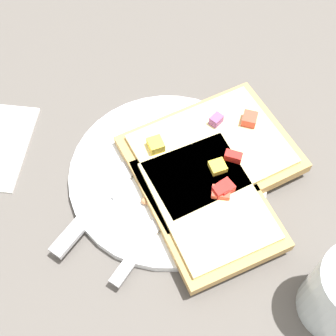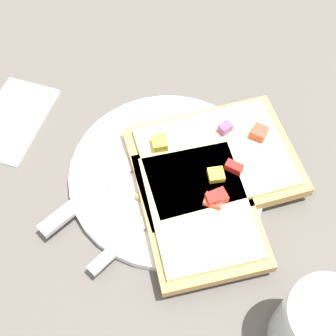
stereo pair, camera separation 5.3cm
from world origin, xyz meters
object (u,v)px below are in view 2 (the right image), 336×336
at_px(pizza_slice_main, 214,160).
at_px(pizza_slice_corner, 199,209).
at_px(napkin, 13,119).
at_px(plate, 168,175).
at_px(knife, 109,179).
at_px(fork, 172,197).
at_px(drinking_glass, 317,326).

height_order(pizza_slice_main, pizza_slice_corner, same).
xyz_separation_m(pizza_slice_main, pizza_slice_corner, (-0.07, -0.00, 0.00)).
bearing_deg(pizza_slice_corner, napkin, 46.47).
height_order(plate, knife, knife).
bearing_deg(pizza_slice_main, fork, -153.73).
xyz_separation_m(plate, pizza_slice_main, (0.03, -0.05, 0.02)).
distance_m(fork, drinking_glass, 0.20).
relative_size(knife, napkin, 1.68).
height_order(knife, pizza_slice_main, pizza_slice_main).
relative_size(plate, napkin, 1.86).
xyz_separation_m(knife, napkin, (0.05, 0.15, -0.01)).
height_order(plate, drinking_glass, drinking_glass).
relative_size(knife, drinking_glass, 2.31).
height_order(pizza_slice_corner, napkin, pizza_slice_corner).
bearing_deg(fork, plate, 52.12).
xyz_separation_m(fork, knife, (0.00, 0.08, -0.00)).
relative_size(plate, pizza_slice_corner, 1.14).
relative_size(pizza_slice_corner, napkin, 1.62).
bearing_deg(plate, drinking_glass, -125.55).
xyz_separation_m(fork, drinking_glass, (-0.10, -0.17, 0.03)).
height_order(fork, pizza_slice_corner, pizza_slice_corner).
bearing_deg(drinking_glass, knife, 67.58).
height_order(pizza_slice_main, napkin, pizza_slice_main).
relative_size(plate, drinking_glass, 2.55).
relative_size(knife, pizza_slice_corner, 1.04).
bearing_deg(fork, pizza_slice_main, -3.40).
bearing_deg(drinking_glass, pizza_slice_corner, 55.69).
height_order(plate, pizza_slice_corner, pizza_slice_corner).
bearing_deg(pizza_slice_corner, fork, 44.23).
xyz_separation_m(plate, knife, (-0.03, 0.06, 0.01)).
bearing_deg(napkin, pizza_slice_main, -88.25).
relative_size(pizza_slice_corner, drinking_glass, 2.23).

